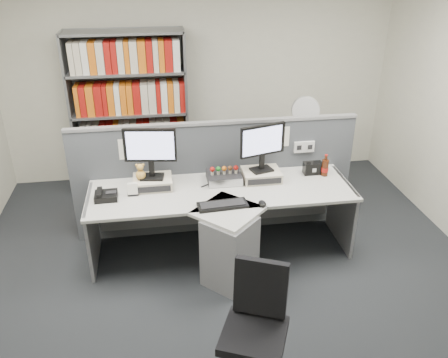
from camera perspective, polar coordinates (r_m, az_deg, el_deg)
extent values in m
plane|color=#272A2E|center=(4.32, 1.35, -14.88)|extent=(5.50, 5.50, 0.00)
cube|color=beige|center=(6.15, -3.04, 12.38)|extent=(5.00, 0.04, 2.70)
cube|color=#4C5056|center=(5.00, -1.04, 0.04)|extent=(3.00, 0.05, 1.25)
cube|color=#959499|center=(4.75, -1.11, 6.90)|extent=(3.00, 0.07, 0.03)
cube|color=white|center=(5.04, 9.76, 3.93)|extent=(0.22, 0.04, 0.12)
cube|color=white|center=(4.77, -11.83, 3.71)|extent=(0.16, 0.00, 0.22)
cube|color=white|center=(4.76, -7.02, 4.05)|extent=(0.16, 0.00, 0.22)
cube|color=white|center=(4.93, 7.07, 4.87)|extent=(0.16, 0.00, 0.22)
cube|color=beige|center=(4.59, -0.32, -1.45)|extent=(2.60, 0.80, 0.03)
cube|color=beige|center=(4.24, 0.47, -3.98)|extent=(0.74, 0.74, 0.03)
cube|color=gray|center=(4.34, 0.71, -8.87)|extent=(0.57, 0.57, 0.69)
cube|color=gray|center=(4.77, -15.79, -6.15)|extent=(0.03, 0.70, 0.72)
cube|color=gray|center=(5.08, 14.16, -3.80)|extent=(0.03, 0.70, 0.72)
cube|color=gray|center=(5.07, -0.91, -3.09)|extent=(2.50, 0.02, 0.45)
cube|color=beige|center=(4.66, -8.71, -0.40)|extent=(0.38, 0.30, 0.10)
cube|color=black|center=(4.53, -8.68, -1.25)|extent=(0.34, 0.01, 0.06)
cube|color=beige|center=(4.77, 4.58, 0.51)|extent=(0.38, 0.30, 0.10)
cube|color=black|center=(4.64, 4.99, -0.30)|extent=(0.34, 0.01, 0.06)
cube|color=black|center=(4.63, -8.76, 0.26)|extent=(0.24, 0.19, 0.02)
cube|color=black|center=(4.59, -8.84, 1.27)|extent=(0.05, 0.04, 0.18)
cube|color=black|center=(4.50, -9.06, 4.11)|extent=(0.50, 0.11, 0.33)
cube|color=#BCC2F6|center=(4.48, -9.02, 4.02)|extent=(0.45, 0.07, 0.28)
cube|color=black|center=(4.75, 4.61, 1.16)|extent=(0.25, 0.21, 0.02)
cube|color=black|center=(4.71, 4.65, 2.11)|extent=(0.05, 0.04, 0.17)
cube|color=black|center=(4.62, 4.75, 4.77)|extent=(0.47, 0.17, 0.32)
cube|color=#BCC2F6|center=(4.60, 4.74, 4.68)|extent=(0.42, 0.12, 0.27)
cube|color=black|center=(4.72, -0.02, 0.25)|extent=(0.34, 0.30, 0.09)
cube|color=silver|center=(4.59, 0.26, -0.57)|extent=(0.34, 0.01, 0.08)
cylinder|color=beige|center=(4.66, -1.44, 0.73)|extent=(0.03, 0.03, 0.03)
sphere|color=#A5140F|center=(4.64, -1.45, 1.20)|extent=(0.05, 0.05, 0.05)
cylinder|color=beige|center=(4.67, -0.71, 0.77)|extent=(0.03, 0.03, 0.03)
sphere|color=#19721E|center=(4.65, -0.71, 1.25)|extent=(0.05, 0.05, 0.05)
cylinder|color=beige|center=(4.68, 0.02, 0.82)|extent=(0.03, 0.03, 0.03)
sphere|color=orange|center=(4.66, 0.02, 1.29)|extent=(0.05, 0.05, 0.05)
cylinder|color=beige|center=(4.69, 0.74, 0.87)|extent=(0.03, 0.03, 0.03)
sphere|color=#593319|center=(4.67, 0.75, 1.34)|extent=(0.05, 0.05, 0.05)
cylinder|color=beige|center=(4.70, 1.47, 0.92)|extent=(0.03, 0.03, 0.03)
sphere|color=#A5140F|center=(4.68, 1.47, 1.39)|extent=(0.05, 0.05, 0.05)
cube|color=black|center=(4.28, -0.18, -3.21)|extent=(0.47, 0.21, 0.03)
cube|color=black|center=(4.28, -0.18, -3.03)|extent=(0.42, 0.15, 0.01)
ellipsoid|color=black|center=(4.31, 4.71, -3.00)|extent=(0.07, 0.11, 0.04)
cube|color=black|center=(4.54, -14.22, -2.03)|extent=(0.22, 0.20, 0.06)
cube|color=black|center=(4.53, -15.01, -1.57)|extent=(0.05, 0.17, 0.03)
cube|color=black|center=(4.52, -13.67, -1.60)|extent=(0.10, 0.06, 0.01)
cube|color=black|center=(4.56, -11.05, -1.80)|extent=(0.10, 0.06, 0.02)
cube|color=white|center=(4.51, -11.12, -1.23)|extent=(0.09, 0.04, 0.11)
cube|color=white|center=(4.55, -11.11, -0.98)|extent=(0.09, 0.04, 0.11)
sphere|color=gold|center=(4.60, -10.15, 0.50)|extent=(0.10, 0.10, 0.10)
sphere|color=gold|center=(4.57, -10.23, 1.43)|extent=(0.07, 0.07, 0.07)
sphere|color=gold|center=(4.56, -10.64, 1.67)|extent=(0.03, 0.03, 0.03)
sphere|color=gold|center=(4.56, -9.87, 1.72)|extent=(0.03, 0.03, 0.03)
cube|color=black|center=(4.96, 10.79, 1.32)|extent=(0.19, 0.11, 0.13)
cylinder|color=#3F190A|center=(4.93, 12.24, 1.35)|extent=(0.07, 0.07, 0.18)
cylinder|color=#A5140F|center=(4.94, 12.22, 1.15)|extent=(0.07, 0.07, 0.05)
cylinder|color=#3F190A|center=(4.89, 12.37, 2.54)|extent=(0.03, 0.03, 0.05)
cylinder|color=#A5140F|center=(4.87, 12.40, 2.87)|extent=(0.03, 0.03, 0.01)
cube|color=slate|center=(6.02, -18.00, 7.30)|extent=(0.03, 0.40, 2.00)
cube|color=slate|center=(5.94, -4.69, 8.30)|extent=(0.03, 0.40, 2.00)
cube|color=slate|center=(6.12, -11.35, 8.42)|extent=(1.40, 0.02, 2.00)
cube|color=slate|center=(6.32, -10.60, -0.58)|extent=(1.38, 0.40, 0.03)
cube|color=slate|center=(6.11, -10.99, 3.59)|extent=(1.38, 0.40, 0.03)
cube|color=slate|center=(5.93, -11.41, 8.03)|extent=(1.38, 0.40, 0.03)
cube|color=slate|center=(5.80, -11.86, 12.71)|extent=(1.38, 0.40, 0.03)
cube|color=slate|center=(5.71, -12.31, 17.18)|extent=(1.38, 0.40, 0.03)
cube|color=#A5140F|center=(6.21, -10.76, 0.90)|extent=(1.24, 0.28, 0.36)
cube|color=orange|center=(6.01, -11.16, 5.19)|extent=(1.24, 0.28, 0.36)
cube|color=beige|center=(5.85, -11.59, 9.75)|extent=(1.24, 0.28, 0.36)
cube|color=white|center=(5.73, -12.06, 14.53)|extent=(1.24, 0.28, 0.36)
cube|color=slate|center=(6.03, 9.37, 1.65)|extent=(0.45, 0.60, 0.70)
cube|color=black|center=(5.70, 10.38, 1.93)|extent=(0.40, 0.02, 0.28)
cube|color=black|center=(5.84, 10.12, -0.92)|extent=(0.40, 0.02, 0.28)
cylinder|color=white|center=(5.89, 9.63, 4.88)|extent=(0.20, 0.20, 0.03)
cylinder|color=white|center=(5.85, 9.72, 5.93)|extent=(0.03, 0.03, 0.20)
cylinder|color=white|center=(5.74, 9.98, 8.31)|extent=(0.33, 0.15, 0.33)
cylinder|color=silver|center=(5.77, 9.89, 8.40)|extent=(0.33, 0.14, 0.33)
cylinder|color=silver|center=(3.57, 3.57, -20.93)|extent=(0.05, 0.05, 0.38)
cube|color=black|center=(3.42, 3.67, -18.57)|extent=(0.58, 0.58, 0.07)
cube|color=black|center=(3.38, 4.51, -13.06)|extent=(0.39, 0.25, 0.44)
cylinder|color=black|center=(3.89, 5.70, -20.34)|extent=(0.05, 0.05, 0.03)
cylinder|color=black|center=(3.87, 0.45, -20.62)|extent=(0.05, 0.05, 0.03)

